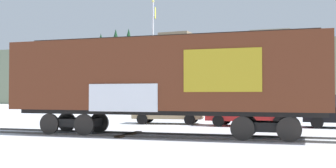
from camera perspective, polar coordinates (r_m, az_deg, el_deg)
ground_plane at (r=17.56m, az=-3.84°, el=-7.22°), size 260.00×260.00×0.00m
track at (r=17.05m, az=1.31°, el=-7.26°), size 60.01×2.72×0.08m
freight_car at (r=17.14m, az=-0.58°, el=0.95°), size 13.17×3.15×4.26m
flagpole at (r=28.22m, az=-2.06°, el=5.61°), size 0.38×1.42×8.29m
hillside at (r=86.16m, az=13.08°, el=0.93°), size 137.92×36.75×15.45m
parked_car_tan at (r=24.59m, az=-0.10°, el=-3.80°), size 4.33×2.30×1.55m
parked_car_red at (r=23.01m, az=11.33°, el=-3.58°), size 4.81×2.22×1.84m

